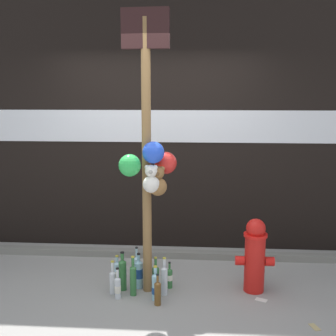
{
  "coord_description": "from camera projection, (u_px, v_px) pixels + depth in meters",
  "views": [
    {
      "loc": [
        0.51,
        -3.75,
        1.96
      ],
      "look_at": [
        0.23,
        0.2,
        1.26
      ],
      "focal_mm": 45.02,
      "sensor_mm": 36.0,
      "label": 1
    }
  ],
  "objects": [
    {
      "name": "ground_plane",
      "position": [
        143.0,
        300.0,
        4.06
      ],
      "size": [
        14.0,
        14.0,
        0.0
      ],
      "primitive_type": "plane",
      "color": "gray"
    },
    {
      "name": "building_wall",
      "position": [
        157.0,
        111.0,
        5.29
      ],
      "size": [
        10.0,
        0.21,
        3.5
      ],
      "color": "black",
      "rests_on": "ground_plane"
    },
    {
      "name": "curb_strip",
      "position": [
        154.0,
        254.0,
        5.12
      ],
      "size": [
        8.0,
        0.12,
        0.08
      ],
      "primitive_type": "cube",
      "color": "slate",
      "rests_on": "ground_plane"
    },
    {
      "name": "memorial_post",
      "position": [
        149.0,
        143.0,
        3.97
      ],
      "size": [
        0.53,
        0.44,
        2.73
      ],
      "color": "olive",
      "rests_on": "ground_plane"
    },
    {
      "name": "fire_hydrant",
      "position": [
        255.0,
        255.0,
        4.19
      ],
      "size": [
        0.39,
        0.23,
        0.75
      ],
      "color": "red",
      "rests_on": "ground_plane"
    },
    {
      "name": "bottle_0",
      "position": [
        164.0,
        279.0,
        4.14
      ],
      "size": [
        0.06,
        0.06,
        0.39
      ],
      "color": "silver",
      "rests_on": "ground_plane"
    },
    {
      "name": "bottle_1",
      "position": [
        158.0,
        292.0,
        3.94
      ],
      "size": [
        0.06,
        0.06,
        0.31
      ],
      "color": "brown",
      "rests_on": "ground_plane"
    },
    {
      "name": "bottle_2",
      "position": [
        170.0,
        277.0,
        4.3
      ],
      "size": [
        0.06,
        0.06,
        0.28
      ],
      "color": "#337038",
      "rests_on": "ground_plane"
    },
    {
      "name": "bottle_3",
      "position": [
        113.0,
        281.0,
        4.17
      ],
      "size": [
        0.07,
        0.07,
        0.34
      ],
      "color": "silver",
      "rests_on": "ground_plane"
    },
    {
      "name": "bottle_4",
      "position": [
        156.0,
        276.0,
        4.28
      ],
      "size": [
        0.07,
        0.07,
        0.34
      ],
      "color": "#337038",
      "rests_on": "ground_plane"
    },
    {
      "name": "bottle_5",
      "position": [
        117.0,
        273.0,
        4.37
      ],
      "size": [
        0.07,
        0.07,
        0.32
      ],
      "color": "#B2DBEA",
      "rests_on": "ground_plane"
    },
    {
      "name": "bottle_6",
      "position": [
        155.0,
        286.0,
        4.04
      ],
      "size": [
        0.07,
        0.07,
        0.34
      ],
      "color": "#93CCE0",
      "rests_on": "ground_plane"
    },
    {
      "name": "bottle_7",
      "position": [
        123.0,
        273.0,
        4.24
      ],
      "size": [
        0.08,
        0.08,
        0.4
      ],
      "color": "#337038",
      "rests_on": "ground_plane"
    },
    {
      "name": "bottle_8",
      "position": [
        137.0,
        266.0,
        4.51
      ],
      "size": [
        0.07,
        0.07,
        0.35
      ],
      "color": "#B2DBEA",
      "rests_on": "ground_plane"
    },
    {
      "name": "bottle_9",
      "position": [
        133.0,
        279.0,
        4.13
      ],
      "size": [
        0.06,
        0.06,
        0.4
      ],
      "color": "#337038",
      "rests_on": "ground_plane"
    },
    {
      "name": "bottle_10",
      "position": [
        139.0,
        273.0,
        4.29
      ],
      "size": [
        0.08,
        0.08,
        0.37
      ],
      "color": "#93CCE0",
      "rests_on": "ground_plane"
    },
    {
      "name": "bottle_11",
      "position": [
        118.0,
        287.0,
        4.07
      ],
      "size": [
        0.06,
        0.06,
        0.31
      ],
      "color": "silver",
      "rests_on": "ground_plane"
    },
    {
      "name": "litter_0",
      "position": [
        261.0,
        300.0,
        4.06
      ],
      "size": [
        0.13,
        0.11,
        0.01
      ],
      "primitive_type": "cube",
      "rotation": [
        0.0,
        0.0,
        2.7
      ],
      "color": "silver",
      "rests_on": "ground_plane"
    },
    {
      "name": "litter_2",
      "position": [
        315.0,
        327.0,
        3.58
      ],
      "size": [
        0.09,
        0.13,
        0.01
      ],
      "primitive_type": "cube",
      "rotation": [
        0.0,
        0.0,
        1.88
      ],
      "color": "tan",
      "rests_on": "ground_plane"
    }
  ]
}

